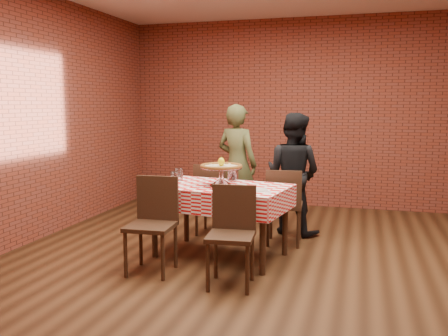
{
  "coord_description": "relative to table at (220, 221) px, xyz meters",
  "views": [
    {
      "loc": [
        0.89,
        -4.48,
        1.6
      ],
      "look_at": [
        -0.48,
        0.26,
        0.93
      ],
      "focal_mm": 38.3,
      "sensor_mm": 36.0,
      "label": 1
    }
  ],
  "objects": [
    {
      "name": "water_glass_right",
      "position": [
        -0.53,
        0.19,
        0.45
      ],
      "size": [
        0.1,
        0.1,
        0.13
      ],
      "primitive_type": "cylinder",
      "rotation": [
        0.0,
        0.0,
        -0.17
      ],
      "color": "white",
      "rests_on": "tablecloth"
    },
    {
      "name": "ground",
      "position": [
        0.5,
        -0.19,
        -0.38
      ],
      "size": [
        6.0,
        6.0,
        0.0
      ],
      "primitive_type": "plane",
      "color": "black",
      "rests_on": "ground"
    },
    {
      "name": "pizza",
      "position": [
        0.02,
        -0.03,
        0.58
      ],
      "size": [
        0.54,
        0.54,
        0.03
      ],
      "primitive_type": "cylinder",
      "rotation": [
        0.0,
        0.0,
        -0.28
      ],
      "color": "beige",
      "rests_on": "pizza_stand"
    },
    {
      "name": "side_plate",
      "position": [
        0.45,
        -0.18,
        0.39
      ],
      "size": [
        0.2,
        0.2,
        0.01
      ],
      "primitive_type": "cylinder",
      "rotation": [
        0.0,
        0.0,
        -0.17
      ],
      "color": "white",
      "rests_on": "tablecloth"
    },
    {
      "name": "water_glass_left",
      "position": [
        -0.48,
        -0.08,
        0.45
      ],
      "size": [
        0.1,
        0.1,
        0.13
      ],
      "primitive_type": "cylinder",
      "rotation": [
        0.0,
        0.0,
        -0.17
      ],
      "color": "white",
      "rests_on": "tablecloth"
    },
    {
      "name": "back_wall",
      "position": [
        0.5,
        2.81,
        1.08
      ],
      "size": [
        5.5,
        0.0,
        5.5
      ],
      "primitive_type": "plane",
      "rotation": [
        1.57,
        0.0,
        0.0
      ],
      "color": "brown",
      "rests_on": "ground"
    },
    {
      "name": "tablecloth",
      "position": [
        0.0,
        0.0,
        0.27
      ],
      "size": [
        1.52,
        1.08,
        0.24
      ],
      "primitive_type": null,
      "rotation": [
        0.0,
        0.0,
        -0.17
      ],
      "color": "red",
      "rests_on": "table"
    },
    {
      "name": "pizza_stand",
      "position": [
        0.02,
        -0.03,
        0.48
      ],
      "size": [
        0.54,
        0.54,
        0.19
      ],
      "primitive_type": null,
      "rotation": [
        0.0,
        0.0,
        -0.28
      ],
      "color": "silver",
      "rests_on": "tablecloth"
    },
    {
      "name": "chair_near_right",
      "position": [
        0.33,
        -0.78,
        0.06
      ],
      "size": [
        0.44,
        0.44,
        0.88
      ],
      "primitive_type": null,
      "rotation": [
        0.0,
        0.0,
        0.1
      ],
      "color": "#342114",
      "rests_on": "ground"
    },
    {
      "name": "sweetener_packet_b",
      "position": [
        0.56,
        -0.22,
        0.39
      ],
      "size": [
        0.05,
        0.04,
        0.0
      ],
      "primitive_type": "cube",
      "rotation": [
        0.0,
        0.0,
        -0.05
      ],
      "color": "white",
      "rests_on": "tablecloth"
    },
    {
      "name": "diner_black",
      "position": [
        0.59,
        1.14,
        0.37
      ],
      "size": [
        0.87,
        0.78,
        1.49
      ],
      "primitive_type": "imported",
      "rotation": [
        0.0,
        0.0,
        2.79
      ],
      "color": "black",
      "rests_on": "ground"
    },
    {
      "name": "lemon",
      "position": [
        0.02,
        -0.03,
        0.63
      ],
      "size": [
        0.08,
        0.08,
        0.09
      ],
      "primitive_type": "ellipsoid",
      "rotation": [
        0.0,
        0.0,
        -0.28
      ],
      "color": "yellow",
      "rests_on": "pizza"
    },
    {
      "name": "chair_far_left",
      "position": [
        -0.33,
        0.83,
        0.06
      ],
      "size": [
        0.4,
        0.4,
        0.88
      ],
      "primitive_type": null,
      "rotation": [
        0.0,
        0.0,
        3.14
      ],
      "color": "#342114",
      "rests_on": "ground"
    },
    {
      "name": "condiment_caddy",
      "position": [
        0.07,
        0.26,
        0.45
      ],
      "size": [
        0.1,
        0.08,
        0.14
      ],
      "primitive_type": "cube",
      "rotation": [
        0.0,
        0.0,
        0.02
      ],
      "color": "silver",
      "rests_on": "tablecloth"
    },
    {
      "name": "sweetener_packet_a",
      "position": [
        0.56,
        -0.29,
        0.39
      ],
      "size": [
        0.05,
        0.04,
        0.0
      ],
      "primitive_type": "cube",
      "rotation": [
        0.0,
        0.0,
        -0.07
      ],
      "color": "white",
      "rests_on": "tablecloth"
    },
    {
      "name": "chair_near_left",
      "position": [
        -0.49,
        -0.65,
        0.08
      ],
      "size": [
        0.45,
        0.45,
        0.9
      ],
      "primitive_type": null,
      "rotation": [
        0.0,
        0.0,
        0.06
      ],
      "color": "#342114",
      "rests_on": "ground"
    },
    {
      "name": "diner_olive",
      "position": [
        -0.2,
        1.45,
        0.42
      ],
      "size": [
        0.67,
        0.54,
        1.59
      ],
      "primitive_type": "imported",
      "rotation": [
        0.0,
        0.0,
        2.83
      ],
      "color": "#474927",
      "rests_on": "ground"
    },
    {
      "name": "chair_far_right",
      "position": [
        0.57,
        0.64,
        0.06
      ],
      "size": [
        0.43,
        0.43,
        0.87
      ],
      "primitive_type": null,
      "rotation": [
        0.0,
        0.0,
        3.22
      ],
      "color": "#342114",
      "rests_on": "ground"
    },
    {
      "name": "table",
      "position": [
        0.0,
        0.0,
        0.0
      ],
      "size": [
        1.48,
        1.04,
        0.75
      ],
      "primitive_type": "cube",
      "rotation": [
        0.0,
        0.0,
        -0.17
      ],
      "color": "#342114",
      "rests_on": "ground"
    }
  ]
}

